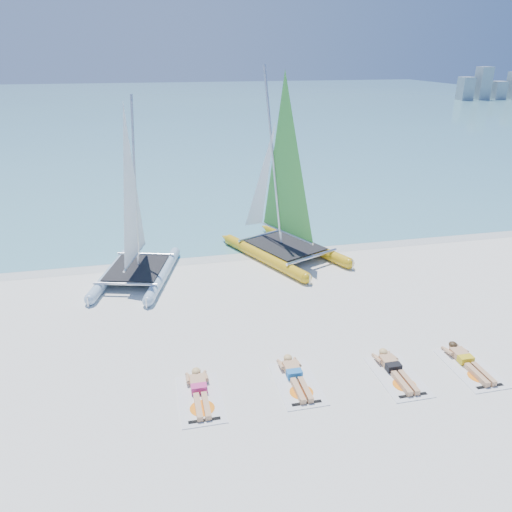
{
  "coord_description": "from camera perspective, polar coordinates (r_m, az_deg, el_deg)",
  "views": [
    {
      "loc": [
        -2.86,
        -12.33,
        7.38
      ],
      "look_at": [
        0.16,
        1.2,
        1.66
      ],
      "focal_mm": 35.0,
      "sensor_mm": 36.0,
      "label": 1
    }
  ],
  "objects": [
    {
      "name": "towel_b",
      "position": [
        12.35,
        4.71,
        -14.31
      ],
      "size": [
        1.0,
        1.85,
        0.02
      ],
      "primitive_type": "cube",
      "color": "white",
      "rests_on": "ground"
    },
    {
      "name": "catamaran_yellow",
      "position": [
        19.07,
        2.49,
        6.82
      ],
      "size": [
        4.44,
        5.81,
        7.16
      ],
      "rotation": [
        0.0,
        0.0,
        0.42
      ],
      "color": "gold",
      "rests_on": "ground"
    },
    {
      "name": "sunbather_a",
      "position": [
        12.01,
        -6.51,
        -14.94
      ],
      "size": [
        0.37,
        1.73,
        0.26
      ],
      "color": "#DBAD73",
      "rests_on": "towel_a"
    },
    {
      "name": "catamaran_blue",
      "position": [
        17.39,
        -13.85,
        3.29
      ],
      "size": [
        3.37,
        5.02,
        6.27
      ],
      "rotation": [
        0.0,
        0.0,
        -0.28
      ],
      "color": "silver",
      "rests_on": "ground"
    },
    {
      "name": "towel_c",
      "position": [
        13.0,
        15.86,
        -13.1
      ],
      "size": [
        1.0,
        1.85,
        0.02
      ],
      "primitive_type": "cube",
      "color": "white",
      "rests_on": "ground"
    },
    {
      "name": "sunbather_d",
      "position": [
        13.96,
        22.93,
        -10.93
      ],
      "size": [
        0.37,
        1.73,
        0.26
      ],
      "color": "#DBAD73",
      "rests_on": "towel_d"
    },
    {
      "name": "towel_d",
      "position": [
        13.89,
        23.31,
        -11.71
      ],
      "size": [
        1.0,
        1.85,
        0.02
      ],
      "primitive_type": "cube",
      "color": "white",
      "rests_on": "ground"
    },
    {
      "name": "distant_skyline",
      "position": [
        93.56,
        25.85,
        17.01
      ],
      "size": [
        14.0,
        2.0,
        5.0
      ],
      "color": "#979EA6",
      "rests_on": "ground"
    },
    {
      "name": "sea",
      "position": [
        75.74,
        -10.81,
        16.48
      ],
      "size": [
        140.0,
        115.0,
        0.01
      ],
      "primitive_type": "cube",
      "color": "#74C1C2",
      "rests_on": "ground"
    },
    {
      "name": "sunbather_b",
      "position": [
        12.43,
        4.46,
        -13.39
      ],
      "size": [
        0.37,
        1.73,
        0.26
      ],
      "color": "#DBAD73",
      "rests_on": "towel_b"
    },
    {
      "name": "sunbather_c",
      "position": [
        13.08,
        15.52,
        -12.25
      ],
      "size": [
        0.37,
        1.73,
        0.26
      ],
      "color": "#DBAD73",
      "rests_on": "towel_c"
    },
    {
      "name": "wet_sand_strip",
      "position": [
        19.51,
        -3.23,
        0.18
      ],
      "size": [
        140.0,
        1.4,
        0.01
      ],
      "primitive_type": "cube",
      "color": "silver",
      "rests_on": "ground"
    },
    {
      "name": "ground",
      "position": [
        14.65,
        0.4,
        -7.82
      ],
      "size": [
        140.0,
        140.0,
        0.0
      ],
      "primitive_type": "plane",
      "color": "silver",
      "rests_on": "ground"
    },
    {
      "name": "towel_a",
      "position": [
        11.93,
        -6.37,
        -15.91
      ],
      "size": [
        1.0,
        1.85,
        0.02
      ],
      "primitive_type": "cube",
      "color": "white",
      "rests_on": "ground"
    }
  ]
}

